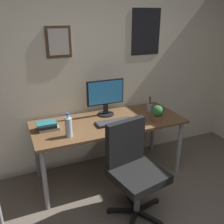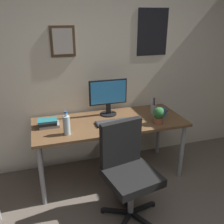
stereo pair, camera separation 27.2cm
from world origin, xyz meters
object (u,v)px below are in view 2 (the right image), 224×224
Objects in this scene: water_bottle at (67,125)px; pen_cup at (153,109)px; office_chair at (127,166)px; coffee_mug_near at (162,112)px; book_stack_left at (48,123)px; keyboard at (115,122)px; potted_plant at (159,115)px; computer_mouse at (139,119)px; monitor at (108,96)px.

pen_cup is at bearing 14.37° from water_bottle.
office_chair is 3.76× the size of water_bottle.
coffee_mug_near is 1.33m from book_stack_left.
office_chair is at bearing -95.56° from keyboard.
potted_plant is 0.86× the size of book_stack_left.
computer_mouse is at bearing 137.16° from potted_plant.
water_bottle is at bearing -172.27° from coffee_mug_near.
pen_cup reaches higher than coffee_mug_near.
potted_plant reaches higher than keyboard.
keyboard is 0.61m from coffee_mug_near.
monitor is at bearing 168.42° from pen_cup.
book_stack_left is (-0.66, 0.71, 0.23)m from office_chair.
keyboard is 0.59m from pen_cup.
pen_cup is at bearing 32.87° from computer_mouse.
monitor is 0.77m from book_stack_left.
office_chair reaches higher than keyboard.
keyboard is at bearing -163.17° from pen_cup.
coffee_mug_near is at bearing 52.97° from potted_plant.
potted_plant is (0.52, 0.42, 0.30)m from office_chair.
book_stack_left is at bearing 166.37° from potted_plant.
book_stack_left is at bearing 124.18° from water_bottle.
computer_mouse is at bearing -43.79° from monitor.
coffee_mug_near is 0.65× the size of potted_plant.
office_chair is at bearing -121.85° from computer_mouse.
monitor is 0.46m from computer_mouse.
office_chair is 2.07× the size of monitor.
office_chair is 0.71m from computer_mouse.
pen_cup reaches higher than keyboard.
monitor is 1.07× the size of keyboard.
monitor reaches higher than book_stack_left.
pen_cup is (0.55, -0.11, -0.19)m from monitor.
coffee_mug_near is (0.31, 0.04, 0.03)m from computer_mouse.
coffee_mug_near is at bearing 4.01° from keyboard.
potted_plant is (0.46, -0.15, 0.09)m from keyboard.
book_stack_left reaches higher than computer_mouse.
office_chair is 4.18× the size of book_stack_left.
monitor is at bearing 85.78° from office_chair.
water_bottle reaches higher than potted_plant.
potted_plant reaches higher than book_stack_left.
pen_cup is (-0.05, 0.13, 0.00)m from coffee_mug_near.
monitor is at bearing 158.36° from coffee_mug_near.
pen_cup is (0.56, 0.17, 0.04)m from keyboard.
computer_mouse is 0.55× the size of pen_cup.
office_chair is 0.99m from pen_cup.
pen_cup reaches higher than computer_mouse.
pen_cup is at bearing 50.28° from office_chair.
coffee_mug_near is (0.61, 0.04, 0.04)m from keyboard.
monitor is at bearing 35.53° from water_bottle.
monitor is 2.30× the size of pen_cup.
coffee_mug_near is 0.64× the size of pen_cup.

